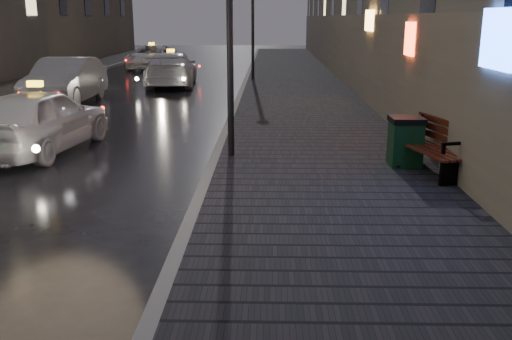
{
  "coord_description": "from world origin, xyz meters",
  "views": [
    {
      "loc": [
        2.71,
        -6.29,
        3.12
      ],
      "look_at": [
        2.5,
        2.14,
        0.85
      ],
      "focal_mm": 40.0,
      "sensor_mm": 36.0,
      "label": 1
    }
  ],
  "objects_px": {
    "car_left_mid": "(65,81)",
    "taxi_mid": "(171,69)",
    "lamp_far": "(253,9)",
    "bench": "(435,147)",
    "taxi_near": "(39,120)",
    "taxi_far": "(152,57)",
    "trash_bin": "(405,141)"
  },
  "relations": [
    {
      "from": "bench",
      "to": "car_left_mid",
      "type": "height_order",
      "value": "car_left_mid"
    },
    {
      "from": "trash_bin",
      "to": "lamp_far",
      "type": "bearing_deg",
      "value": 101.14
    },
    {
      "from": "lamp_far",
      "to": "trash_bin",
      "type": "relative_size",
      "value": 5.24
    },
    {
      "from": "lamp_far",
      "to": "car_left_mid",
      "type": "xyz_separation_m",
      "value": [
        -6.67,
        -7.44,
        -2.65
      ]
    },
    {
      "from": "bench",
      "to": "trash_bin",
      "type": "relative_size",
      "value": 2.15
    },
    {
      "from": "lamp_far",
      "to": "bench",
      "type": "bearing_deg",
      "value": -76.78
    },
    {
      "from": "taxi_mid",
      "to": "car_left_mid",
      "type": "bearing_deg",
      "value": 57.97
    },
    {
      "from": "taxi_mid",
      "to": "taxi_near",
      "type": "bearing_deg",
      "value": 81.53
    },
    {
      "from": "taxi_near",
      "to": "car_left_mid",
      "type": "distance_m",
      "value": 8.01
    },
    {
      "from": "car_left_mid",
      "to": "taxi_mid",
      "type": "height_order",
      "value": "car_left_mid"
    },
    {
      "from": "taxi_near",
      "to": "taxi_mid",
      "type": "height_order",
      "value": "taxi_mid"
    },
    {
      "from": "taxi_near",
      "to": "taxi_far",
      "type": "relative_size",
      "value": 0.87
    },
    {
      "from": "lamp_far",
      "to": "taxi_mid",
      "type": "bearing_deg",
      "value": -155.13
    },
    {
      "from": "car_left_mid",
      "to": "lamp_far",
      "type": "bearing_deg",
      "value": 47.44
    },
    {
      "from": "car_left_mid",
      "to": "taxi_far",
      "type": "bearing_deg",
      "value": 88.68
    },
    {
      "from": "trash_bin",
      "to": "taxi_mid",
      "type": "xyz_separation_m",
      "value": [
        -7.36,
        15.07,
        0.12
      ]
    },
    {
      "from": "taxi_far",
      "to": "taxi_mid",
      "type": "bearing_deg",
      "value": -71.9
    },
    {
      "from": "lamp_far",
      "to": "car_left_mid",
      "type": "height_order",
      "value": "lamp_far"
    },
    {
      "from": "bench",
      "to": "car_left_mid",
      "type": "xyz_separation_m",
      "value": [
        -10.74,
        9.93,
        0.16
      ]
    },
    {
      "from": "taxi_near",
      "to": "bench",
      "type": "bearing_deg",
      "value": 173.18
    },
    {
      "from": "taxi_far",
      "to": "taxi_near",
      "type": "bearing_deg",
      "value": -83.72
    },
    {
      "from": "lamp_far",
      "to": "bench",
      "type": "xyz_separation_m",
      "value": [
        4.08,
        -17.37,
        -2.81
      ]
    },
    {
      "from": "lamp_far",
      "to": "taxi_mid",
      "type": "xyz_separation_m",
      "value": [
        -3.73,
        -1.73,
        -2.71
      ]
    },
    {
      "from": "car_left_mid",
      "to": "taxi_far",
      "type": "relative_size",
      "value": 0.97
    },
    {
      "from": "bench",
      "to": "taxi_near",
      "type": "xyz_separation_m",
      "value": [
        -8.67,
        2.19,
        0.1
      ]
    },
    {
      "from": "bench",
      "to": "taxi_far",
      "type": "bearing_deg",
      "value": 98.29
    },
    {
      "from": "taxi_mid",
      "to": "taxi_far",
      "type": "bearing_deg",
      "value": -78.17
    },
    {
      "from": "trash_bin",
      "to": "taxi_far",
      "type": "bearing_deg",
      "value": 111.52
    },
    {
      "from": "car_left_mid",
      "to": "trash_bin",
      "type": "bearing_deg",
      "value": -42.95
    },
    {
      "from": "car_left_mid",
      "to": "taxi_mid",
      "type": "relative_size",
      "value": 0.95
    },
    {
      "from": "taxi_near",
      "to": "taxi_mid",
      "type": "relative_size",
      "value": 0.85
    },
    {
      "from": "bench",
      "to": "taxi_mid",
      "type": "height_order",
      "value": "taxi_mid"
    }
  ]
}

